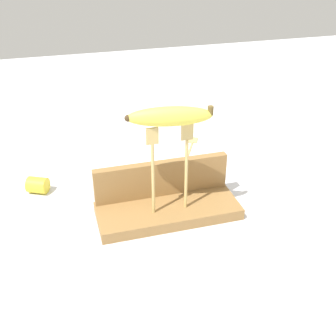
{
  "coord_description": "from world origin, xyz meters",
  "views": [
    {
      "loc": [
        -0.22,
        -0.78,
        0.59
      ],
      "look_at": [
        0.0,
        0.0,
        0.13
      ],
      "focal_mm": 45.9,
      "sensor_mm": 36.0,
      "label": 1
    }
  ],
  "objects_px": {
    "fork_stand_center": "(170,162)",
    "fork_fallen_near": "(191,146)",
    "banana_chunk_near": "(37,185)",
    "banana_raised_center": "(170,116)"
  },
  "relations": [
    {
      "from": "fork_stand_center",
      "to": "banana_raised_center",
      "type": "xyz_separation_m",
      "value": [
        -0.0,
        0.0,
        0.1
      ]
    },
    {
      "from": "fork_stand_center",
      "to": "banana_chunk_near",
      "type": "distance_m",
      "value": 0.37
    },
    {
      "from": "fork_stand_center",
      "to": "banana_raised_center",
      "type": "bearing_deg",
      "value": 170.14
    },
    {
      "from": "banana_raised_center",
      "to": "fork_fallen_near",
      "type": "distance_m",
      "value": 0.44
    },
    {
      "from": "fork_stand_center",
      "to": "fork_fallen_near",
      "type": "xyz_separation_m",
      "value": [
        0.16,
        0.33,
        -0.14
      ]
    },
    {
      "from": "banana_chunk_near",
      "to": "banana_raised_center",
      "type": "bearing_deg",
      "value": -35.16
    },
    {
      "from": "fork_stand_center",
      "to": "banana_chunk_near",
      "type": "xyz_separation_m",
      "value": [
        -0.29,
        0.2,
        -0.13
      ]
    },
    {
      "from": "banana_raised_center",
      "to": "fork_fallen_near",
      "type": "bearing_deg",
      "value": 63.66
    },
    {
      "from": "banana_raised_center",
      "to": "fork_fallen_near",
      "type": "relative_size",
      "value": 1.05
    },
    {
      "from": "fork_stand_center",
      "to": "fork_fallen_near",
      "type": "distance_m",
      "value": 0.39
    }
  ]
}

